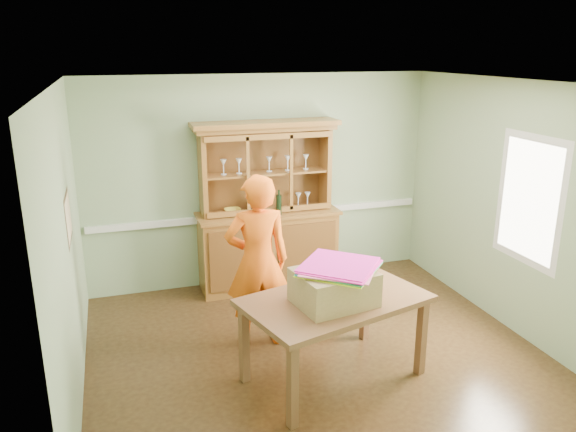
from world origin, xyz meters
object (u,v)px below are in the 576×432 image
object	(u,v)px
cardboard_box	(334,287)
dining_table	(335,307)
china_hutch	(267,230)
person	(258,262)

from	to	relation	value
cardboard_box	dining_table	bearing A→B (deg)	61.79
china_hutch	person	size ratio (longest dim) A/B	1.17
china_hutch	cardboard_box	size ratio (longest dim) A/B	3.23
person	china_hutch	bearing A→B (deg)	-106.25
cardboard_box	person	bearing A→B (deg)	115.54
cardboard_box	china_hutch	bearing A→B (deg)	88.73
cardboard_box	person	size ratio (longest dim) A/B	0.36
cardboard_box	person	distance (m)	1.05
cardboard_box	person	xyz separation A→B (m)	(-0.45, 0.94, -0.06)
person	dining_table	bearing A→B (deg)	124.11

